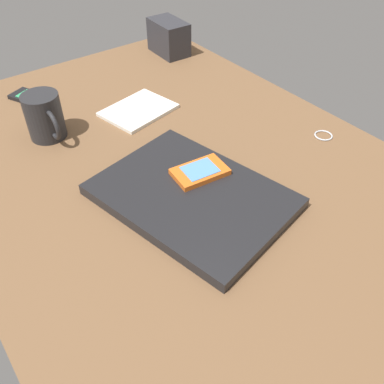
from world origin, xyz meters
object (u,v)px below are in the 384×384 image
object	(u,v)px
laptop_closed	(192,196)
cell_phone_on_desk	(32,98)
notepad	(138,110)
cell_phone_on_laptop	(200,172)
desk_organizer	(169,37)
key_ring	(323,135)
coffee_mug	(45,117)

from	to	relation	value
laptop_closed	cell_phone_on_desk	distance (cm)	53.12
notepad	cell_phone_on_laptop	bearing A→B (deg)	-20.53
laptop_closed	desk_organizer	world-z (taller)	desk_organizer
desk_organizer	notepad	world-z (taller)	desk_organizer
desk_organizer	notepad	bearing A→B (deg)	-45.04
key_ring	coffee_mug	bearing A→B (deg)	-127.07
notepad	coffee_mug	distance (cm)	21.31
desk_organizer	coffee_mug	distance (cm)	49.56
laptop_closed	coffee_mug	size ratio (longest dim) A/B	2.95
laptop_closed	desk_organizer	xyz separation A→B (cm)	(-54.84, 33.15, 3.58)
cell_phone_on_laptop	laptop_closed	bearing A→B (deg)	-53.49
notepad	coffee_mug	world-z (taller)	coffee_mug
desk_organizer	laptop_closed	bearing A→B (deg)	-29.08
laptop_closed	cell_phone_on_laptop	world-z (taller)	cell_phone_on_laptop
coffee_mug	laptop_closed	bearing A→B (deg)	19.27
cell_phone_on_desk	key_ring	world-z (taller)	cell_phone_on_desk
notepad	key_ring	bearing A→B (deg)	26.93
coffee_mug	cell_phone_on_laptop	bearing A→B (deg)	27.23
coffee_mug	key_ring	distance (cm)	59.21
desk_organizer	key_ring	distance (cm)	55.86
cell_phone_on_desk	key_ring	distance (cm)	69.07
cell_phone_on_desk	coffee_mug	world-z (taller)	coffee_mug
notepad	key_ring	size ratio (longest dim) A/B	3.95
desk_organizer	cell_phone_on_laptop	bearing A→B (deg)	-27.18
cell_phone_on_desk	laptop_closed	bearing A→B (deg)	9.94
cell_phone_on_laptop	desk_organizer	bearing A→B (deg)	150.74
cell_phone_on_desk	desk_organizer	world-z (taller)	desk_organizer
cell_phone_on_laptop	desk_organizer	world-z (taller)	desk_organizer
cell_phone_on_laptop	desk_organizer	xyz separation A→B (cm)	(-51.77, 29.00, 1.99)
cell_phone_on_desk	desk_organizer	distance (cm)	42.60
key_ring	cell_phone_on_laptop	bearing A→B (deg)	-97.20
desk_organizer	key_ring	size ratio (longest dim) A/B	3.05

